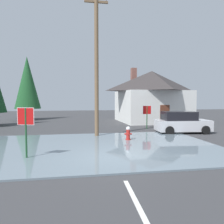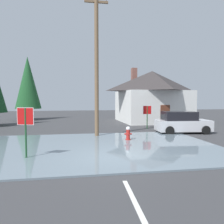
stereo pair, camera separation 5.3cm
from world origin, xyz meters
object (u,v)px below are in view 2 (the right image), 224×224
object	(u,v)px
pine_tree_short_left	(28,83)
stop_sign_near	(25,122)
utility_pole	(97,63)
stop_sign_far	(147,112)
parked_car	(182,123)
fire_hydrant	(128,134)
house	(152,95)

from	to	relation	value
pine_tree_short_left	stop_sign_near	bearing A→B (deg)	-79.05
stop_sign_near	pine_tree_short_left	xyz separation A→B (m)	(-3.62, 18.73, 2.99)
utility_pole	pine_tree_short_left	xyz separation A→B (m)	(-7.21, 13.54, -0.45)
stop_sign_far	parked_car	distance (m)	3.29
fire_hydrant	house	size ratio (longest dim) A/B	0.11
fire_hydrant	house	bearing A→B (deg)	63.43
stop_sign_near	stop_sign_far	size ratio (longest dim) A/B	1.11
fire_hydrant	utility_pole	size ratio (longest dim) A/B	0.09
utility_pole	parked_car	bearing A→B (deg)	5.33
stop_sign_far	stop_sign_near	bearing A→B (deg)	-134.69
pine_tree_short_left	fire_hydrant	bearing A→B (deg)	-59.74
stop_sign_near	parked_car	distance (m)	11.78
utility_pole	stop_sign_far	bearing A→B (deg)	34.25
fire_hydrant	pine_tree_short_left	world-z (taller)	pine_tree_short_left
stop_sign_near	stop_sign_far	world-z (taller)	stop_sign_near
stop_sign_far	parked_car	bearing A→B (deg)	-53.82
parked_car	pine_tree_short_left	world-z (taller)	pine_tree_short_left
stop_sign_far	pine_tree_short_left	size ratio (longest dim) A/B	0.26
utility_pole	pine_tree_short_left	distance (m)	15.35
stop_sign_near	utility_pole	xyz separation A→B (m)	(3.59, 5.19, 3.43)
house	stop_sign_near	bearing A→B (deg)	-127.20
pine_tree_short_left	stop_sign_far	bearing A→B (deg)	-40.85
utility_pole	parked_car	xyz separation A→B (m)	(6.63, 0.62, -4.26)
parked_car	pine_tree_short_left	distance (m)	19.31
house	parked_car	distance (m)	8.81
stop_sign_far	house	bearing A→B (deg)	66.67
parked_car	pine_tree_short_left	bearing A→B (deg)	136.96
parked_car	pine_tree_short_left	xyz separation A→B (m)	(-13.84, 12.92, 3.81)
stop_sign_near	house	bearing A→B (deg)	52.80
house	stop_sign_far	bearing A→B (deg)	-113.33
fire_hydrant	utility_pole	world-z (taller)	utility_pole
stop_sign_far	house	size ratio (longest dim) A/B	0.25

